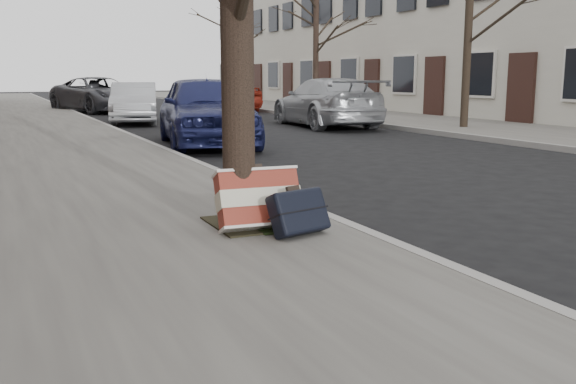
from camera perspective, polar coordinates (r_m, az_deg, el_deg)
name	(u,v)px	position (r m, az deg, el deg)	size (l,w,h in m)	color
ground	(520,243)	(6.03, 19.92, -4.27)	(120.00, 120.00, 0.00)	black
near_sidewalk	(10,127)	(19.17, -23.48, 5.29)	(5.00, 70.00, 0.12)	slate
far_sidewalk	(369,116)	(22.59, 7.25, 6.68)	(4.00, 70.00, 0.12)	slate
house_far	(476,19)	(26.62, 16.38, 14.52)	(6.70, 40.00, 7.20)	beige
dirt_patch	(258,222)	(5.89, -2.65, -2.72)	(0.85, 0.85, 0.01)	black
suitcase_red	(258,200)	(5.56, -2.65, -0.67)	(0.71, 0.20, 0.51)	maroon
suitcase_navy	(298,212)	(5.40, 0.94, -1.75)	(0.52, 0.17, 0.37)	black
car_near_front	(206,110)	(13.65, -7.30, 7.27)	(1.77, 4.40, 1.50)	#191D4C
car_near_mid	(134,103)	(20.53, -13.50, 7.71)	(1.33, 3.80, 1.25)	#B2B5BA
car_near_back	(99,95)	(27.23, -16.44, 8.30)	(2.33, 5.05, 1.40)	#38393E
car_far_front	(326,102)	(18.63, 3.39, 7.95)	(1.95, 4.79, 1.39)	#9DA0A4
car_far_back	(230,94)	(26.84, -5.22, 8.66)	(1.67, 4.14, 1.41)	maroon
tree_far_a	(468,30)	(17.66, 15.73, 13.69)	(0.21, 0.21, 4.99)	black
tree_far_b	(316,51)	(24.83, 2.49, 12.39)	(0.22, 0.22, 4.48)	black
tree_far_c	(230,51)	(33.59, -5.15, 12.36)	(0.21, 0.21, 5.12)	black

